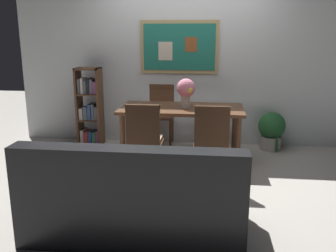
% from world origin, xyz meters
% --- Properties ---
extents(ground_plane, '(12.00, 12.00, 0.00)m').
position_xyz_m(ground_plane, '(0.00, 0.00, 0.00)').
color(ground_plane, '#B7B2A8').
extents(wall_back_with_painting, '(5.20, 0.14, 2.60)m').
position_xyz_m(wall_back_with_painting, '(-0.00, 1.24, 1.30)').
color(wall_back_with_painting, silver).
rests_on(wall_back_with_painting, ground_plane).
extents(dining_table, '(1.61, 0.82, 0.72)m').
position_xyz_m(dining_table, '(-0.01, 0.36, 0.63)').
color(dining_table, brown).
rests_on(dining_table, ground_plane).
extents(dining_chair_far_left, '(0.40, 0.41, 0.91)m').
position_xyz_m(dining_chair_far_left, '(-0.38, 1.11, 0.54)').
color(dining_chair_far_left, brown).
rests_on(dining_chair_far_left, ground_plane).
extents(dining_chair_near_right, '(0.40, 0.41, 0.91)m').
position_xyz_m(dining_chair_near_right, '(0.38, -0.39, 0.54)').
color(dining_chair_near_right, brown).
rests_on(dining_chair_near_right, ground_plane).
extents(dining_chair_near_left, '(0.40, 0.41, 0.91)m').
position_xyz_m(dining_chair_near_left, '(-0.38, -0.39, 0.54)').
color(dining_chair_near_left, brown).
rests_on(dining_chair_near_left, ground_plane).
extents(dining_chair_far_right, '(0.40, 0.41, 0.91)m').
position_xyz_m(dining_chair_far_right, '(0.38, 1.12, 0.54)').
color(dining_chair_far_right, brown).
rests_on(dining_chair_far_right, ground_plane).
extents(leather_couch, '(1.80, 0.84, 0.84)m').
position_xyz_m(leather_couch, '(-0.25, -1.59, 0.31)').
color(leather_couch, black).
rests_on(leather_couch, ground_plane).
extents(bookshelf, '(0.36, 0.28, 1.17)m').
position_xyz_m(bookshelf, '(-1.45, 0.92, 0.55)').
color(bookshelf, brown).
rests_on(bookshelf, ground_plane).
extents(potted_ivy, '(0.39, 0.39, 0.56)m').
position_xyz_m(potted_ivy, '(1.26, 0.96, 0.30)').
color(potted_ivy, '#B2ADA3').
rests_on(potted_ivy, ground_plane).
extents(flower_vase, '(0.24, 0.24, 0.38)m').
position_xyz_m(flower_vase, '(0.05, 0.34, 0.96)').
color(flower_vase, beige).
rests_on(flower_vase, dining_table).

